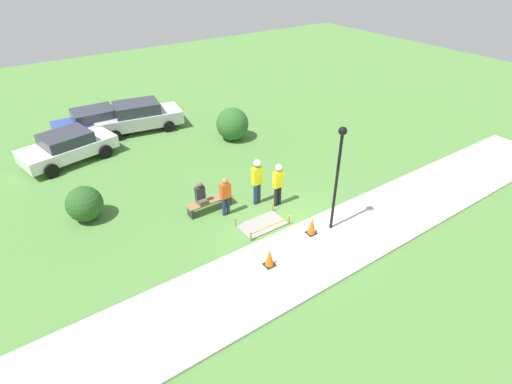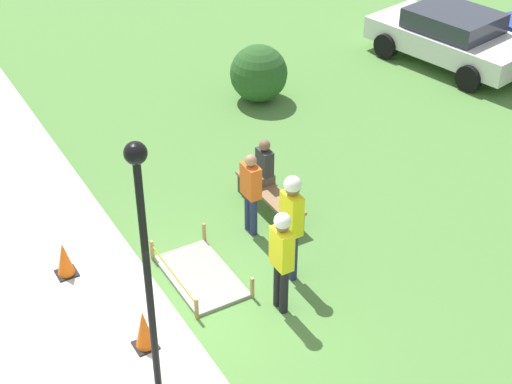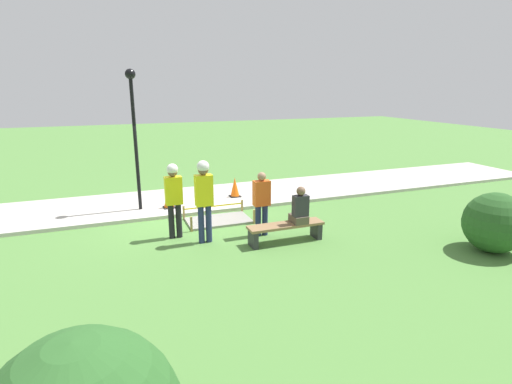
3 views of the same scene
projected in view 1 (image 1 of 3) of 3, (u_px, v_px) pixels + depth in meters
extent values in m
plane|color=#51843D|center=(291.00, 228.00, 14.61)|extent=(60.00, 60.00, 0.00)
cube|color=#BCB7AD|center=(318.00, 249.00, 13.55)|extent=(28.00, 2.99, 0.10)
cube|color=gray|center=(262.00, 225.00, 14.74)|extent=(1.70, 1.00, 0.06)
cube|color=tan|center=(251.00, 237.00, 13.90)|extent=(0.05, 0.05, 0.40)
cube|color=tan|center=(289.00, 220.00, 14.71)|extent=(0.05, 0.05, 0.40)
cube|color=tan|center=(235.00, 222.00, 14.59)|extent=(0.05, 0.05, 0.40)
cube|color=tan|center=(273.00, 207.00, 15.40)|extent=(0.05, 0.05, 0.40)
cube|color=yellow|center=(270.00, 226.00, 14.25)|extent=(1.70, 0.00, 0.04)
cube|color=black|center=(269.00, 265.00, 12.83)|extent=(0.34, 0.34, 0.02)
cone|color=orange|center=(270.00, 257.00, 12.66)|extent=(0.29, 0.29, 0.61)
cube|color=black|center=(311.00, 233.00, 14.21)|extent=(0.34, 0.34, 0.02)
cone|color=orange|center=(312.00, 225.00, 14.03)|extent=(0.29, 0.29, 0.65)
cube|color=#2D2D33|center=(191.00, 213.00, 15.11)|extent=(0.12, 0.40, 0.39)
cube|color=#2D2D33|center=(228.00, 199.00, 15.89)|extent=(0.12, 0.40, 0.39)
cube|color=olive|center=(210.00, 201.00, 15.38)|extent=(1.84, 0.44, 0.06)
cube|color=brown|center=(202.00, 201.00, 15.15)|extent=(0.34, 0.44, 0.18)
cube|color=#2D2D33|center=(200.00, 193.00, 15.03)|extent=(0.36, 0.20, 0.50)
sphere|color=brown|center=(199.00, 185.00, 14.84)|extent=(0.21, 0.21, 0.21)
cylinder|color=navy|center=(255.00, 194.00, 15.71)|extent=(0.14, 0.14, 0.91)
cylinder|color=navy|center=(259.00, 193.00, 15.80)|extent=(0.14, 0.14, 0.91)
cube|color=yellow|center=(257.00, 176.00, 15.31)|extent=(0.40, 0.22, 0.72)
sphere|color=brown|center=(257.00, 165.00, 15.05)|extent=(0.25, 0.25, 0.25)
sphere|color=white|center=(257.00, 163.00, 15.02)|extent=(0.28, 0.28, 0.28)
cylinder|color=black|center=(276.00, 196.00, 15.63)|extent=(0.14, 0.14, 0.85)
cylinder|color=black|center=(280.00, 195.00, 15.72)|extent=(0.14, 0.14, 0.85)
cube|color=yellow|center=(278.00, 179.00, 15.27)|extent=(0.40, 0.22, 0.67)
sphere|color=brown|center=(279.00, 169.00, 15.02)|extent=(0.23, 0.23, 0.23)
sphere|color=white|center=(279.00, 167.00, 14.99)|extent=(0.26, 0.26, 0.26)
cylinder|color=navy|center=(224.00, 207.00, 15.11)|extent=(0.14, 0.14, 0.78)
cylinder|color=navy|center=(228.00, 205.00, 15.19)|extent=(0.14, 0.14, 0.78)
cube|color=#E55B1E|center=(225.00, 190.00, 14.78)|extent=(0.40, 0.22, 0.61)
sphere|color=#A37A5B|center=(225.00, 181.00, 14.55)|extent=(0.21, 0.21, 0.21)
cylinder|color=black|center=(336.00, 184.00, 13.50)|extent=(0.10, 0.10, 3.69)
sphere|color=black|center=(343.00, 131.00, 12.45)|extent=(0.28, 0.28, 0.28)
cube|color=#28479E|center=(96.00, 124.00, 21.21)|extent=(4.22, 1.96, 0.61)
cube|color=#2D333D|center=(93.00, 114.00, 20.91)|extent=(2.13, 1.67, 0.51)
cylinder|color=black|center=(116.00, 119.00, 22.61)|extent=(0.62, 0.26, 0.62)
cylinder|color=black|center=(126.00, 130.00, 21.32)|extent=(0.62, 0.26, 0.62)
cylinder|color=black|center=(68.00, 129.00, 21.43)|extent=(0.62, 0.26, 0.62)
cylinder|color=black|center=(76.00, 141.00, 20.14)|extent=(0.62, 0.26, 0.62)
cube|color=white|center=(68.00, 149.00, 18.76)|extent=(4.48, 2.74, 0.57)
cube|color=#2D333D|center=(65.00, 138.00, 18.47)|extent=(2.39, 2.09, 0.49)
cylinder|color=black|center=(86.00, 140.00, 20.26)|extent=(0.68, 0.37, 0.65)
cylinder|color=black|center=(105.00, 151.00, 19.14)|extent=(0.68, 0.37, 0.65)
cylinder|color=black|center=(34.00, 157.00, 18.68)|extent=(0.68, 0.37, 0.65)
cylinder|color=black|center=(51.00, 171.00, 17.56)|extent=(0.68, 0.37, 0.65)
cube|color=#BCBCC1|center=(138.00, 119.00, 21.73)|extent=(4.83, 2.57, 0.68)
cube|color=#2D333D|center=(136.00, 108.00, 21.40)|extent=(2.53, 1.98, 0.58)
cylinder|color=black|center=(161.00, 115.00, 23.13)|extent=(0.64, 0.34, 0.61)
cylinder|color=black|center=(169.00, 126.00, 21.73)|extent=(0.64, 0.34, 0.61)
cylinder|color=black|center=(110.00, 123.00, 22.10)|extent=(0.64, 0.34, 0.61)
cylinder|color=black|center=(115.00, 136.00, 20.70)|extent=(0.64, 0.34, 0.61)
sphere|color=#2D6028|center=(232.00, 124.00, 20.64)|extent=(1.68, 1.68, 1.68)
sphere|color=#285623|center=(85.00, 204.00, 14.76)|extent=(1.34, 1.34, 1.34)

